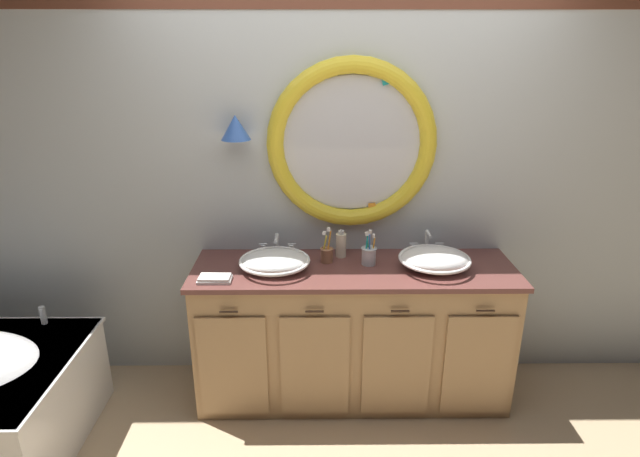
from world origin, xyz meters
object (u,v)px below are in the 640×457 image
sink_basin_right (434,259)px  toothbrush_holder_right (369,255)px  sink_basin_left (275,261)px  soap_dispenser (341,244)px  folded_hand_towel (215,279)px  toothbrush_holder_left (327,254)px

sink_basin_right → toothbrush_holder_right: toothbrush_holder_right is taller
sink_basin_right → toothbrush_holder_right: 0.38m
sink_basin_left → soap_dispenser: soap_dispenser is taller
soap_dispenser → folded_hand_towel: soap_dispenser is taller
sink_basin_left → toothbrush_holder_left: toothbrush_holder_left is taller
sink_basin_left → toothbrush_holder_right: size_ratio=1.86×
sink_basin_right → folded_hand_towel: size_ratio=2.25×
soap_dispenser → sink_basin_right: bearing=-19.2°
sink_basin_left → toothbrush_holder_left: (0.30, 0.10, -0.00)m
toothbrush_holder_left → toothbrush_holder_right: 0.25m
sink_basin_left → sink_basin_right: 0.92m
toothbrush_holder_left → soap_dispenser: toothbrush_holder_left is taller
sink_basin_left → sink_basin_right: bearing=-0.0°
sink_basin_left → toothbrush_holder_right: (0.55, 0.07, 0.01)m
toothbrush_holder_right → toothbrush_holder_left: bearing=172.1°
sink_basin_right → toothbrush_holder_left: toothbrush_holder_left is taller
sink_basin_right → soap_dispenser: soap_dispenser is taller
sink_basin_left → toothbrush_holder_left: bearing=19.0°
sink_basin_left → toothbrush_holder_right: bearing=7.2°
toothbrush_holder_right → soap_dispenser: bearing=144.4°
sink_basin_left → soap_dispenser: size_ratio=2.31×
toothbrush_holder_left → folded_hand_towel: bearing=-157.5°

